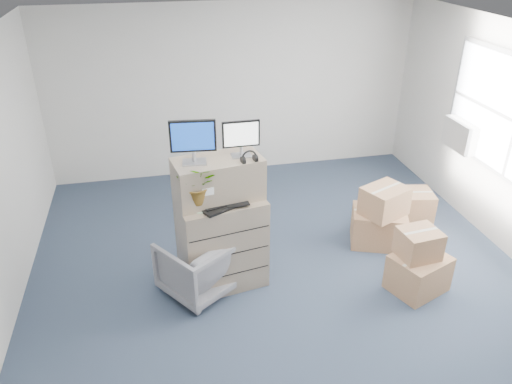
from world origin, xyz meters
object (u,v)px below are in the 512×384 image
monitor_right (241,137)px  monitor_left (193,139)px  filing_cabinet_lower (222,242)px  office_chair (197,264)px  water_bottle (221,186)px  keyboard (225,205)px  potted_plant (198,189)px

monitor_right → monitor_left: bearing=-172.6°
filing_cabinet_lower → office_chair: filing_cabinet_lower is taller
monitor_left → water_bottle: size_ratio=1.77×
filing_cabinet_lower → monitor_left: (-0.26, 0.01, 1.29)m
monitor_right → office_chair: (-0.56, -0.19, -1.43)m
monitor_right → water_bottle: (-0.23, 0.00, -0.56)m
keyboard → office_chair: bearing=148.3°
potted_plant → office_chair: size_ratio=0.72×
water_bottle → office_chair: size_ratio=0.36×
office_chair → keyboard: bearing=140.2°
filing_cabinet_lower → potted_plant: potted_plant is taller
filing_cabinet_lower → monitor_right: (0.26, 0.08, 1.25)m
filing_cabinet_lower → keyboard: (0.02, -0.14, 0.57)m
filing_cabinet_lower → monitor_right: monitor_right is taller
monitor_right → potted_plant: (-0.51, -0.23, -0.45)m
filing_cabinet_lower → potted_plant: 0.85m
filing_cabinet_lower → monitor_right: bearing=7.6°
filing_cabinet_lower → potted_plant: (-0.25, -0.14, 0.80)m
water_bottle → office_chair: 0.95m
filing_cabinet_lower → potted_plant: bearing=-160.0°
keyboard → office_chair: keyboard is taller
keyboard → water_bottle: water_bottle is taller
keyboard → office_chair: 0.82m
water_bottle → filing_cabinet_lower: bearing=-107.6°
filing_cabinet_lower → potted_plant: size_ratio=2.04×
keyboard → office_chair: (-0.33, 0.03, -0.75)m
keyboard → potted_plant: 0.36m
monitor_left → water_bottle: (0.28, 0.07, -0.60)m
monitor_left → monitor_right: bearing=13.5°
water_bottle → potted_plant: bearing=-140.6°
filing_cabinet_lower → keyboard: keyboard is taller
monitor_right → office_chair: monitor_right is taller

